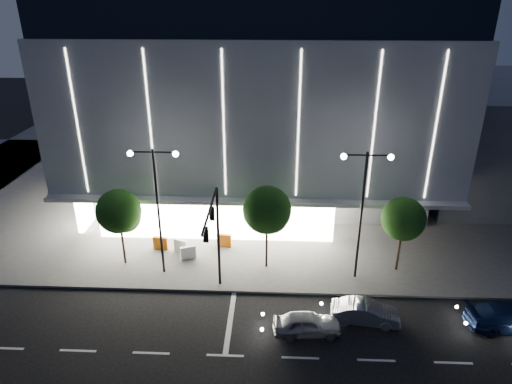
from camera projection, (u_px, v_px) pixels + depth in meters
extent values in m
plane|color=black|center=(193.00, 335.00, 25.78)|extent=(160.00, 160.00, 0.00)
cube|color=#474747|center=(280.00, 176.00, 47.45)|extent=(70.00, 40.00, 0.15)
cube|color=#4C4C51|center=(261.00, 159.00, 46.75)|extent=(28.00, 21.00, 4.00)
cube|color=#99999E|center=(260.00, 89.00, 41.88)|extent=(30.00, 25.00, 11.00)
cube|color=black|center=(261.00, 7.00, 39.03)|extent=(29.40, 24.50, 3.00)
cube|color=white|center=(215.00, 217.00, 34.73)|extent=(18.00, 0.40, 3.60)
cube|color=white|center=(101.00, 187.00, 40.00)|extent=(0.40, 10.00, 3.60)
cube|color=#99999E|center=(254.00, 198.00, 32.84)|extent=(30.00, 2.00, 0.30)
cube|color=white|center=(254.00, 126.00, 30.45)|extent=(24.00, 0.06, 10.00)
cube|color=#4C4C51|center=(495.00, 133.00, 44.61)|extent=(16.00, 20.00, 10.00)
cylinder|color=black|center=(218.00, 239.00, 28.69)|extent=(0.18, 0.18, 7.00)
cylinder|color=black|center=(210.00, 209.00, 24.62)|extent=(0.14, 5.80, 0.14)
cube|color=black|center=(212.00, 214.00, 25.51)|extent=(0.28, 0.18, 0.85)
cube|color=black|center=(206.00, 235.00, 23.32)|extent=(0.28, 0.18, 0.85)
sphere|color=#FF0C0C|center=(210.00, 209.00, 25.39)|extent=(0.14, 0.14, 0.14)
cylinder|color=black|center=(159.00, 215.00, 29.54)|extent=(0.16, 0.16, 9.00)
cylinder|color=black|center=(141.00, 152.00, 27.83)|extent=(1.40, 0.10, 0.10)
cylinder|color=black|center=(164.00, 152.00, 27.77)|extent=(1.40, 0.10, 0.10)
sphere|color=white|center=(130.00, 153.00, 27.89)|extent=(0.36, 0.36, 0.36)
sphere|color=white|center=(176.00, 154.00, 27.78)|extent=(0.36, 0.36, 0.36)
cylinder|color=black|center=(361.00, 219.00, 29.02)|extent=(0.16, 0.16, 9.00)
cylinder|color=black|center=(356.00, 155.00, 27.30)|extent=(1.40, 0.10, 0.10)
cylinder|color=black|center=(379.00, 155.00, 27.25)|extent=(1.40, 0.10, 0.10)
sphere|color=white|center=(344.00, 156.00, 27.37)|extent=(0.36, 0.36, 0.36)
sphere|color=white|center=(391.00, 157.00, 27.26)|extent=(0.36, 0.36, 0.36)
cylinder|color=black|center=(123.00, 241.00, 31.64)|extent=(0.16, 0.16, 3.78)
sphere|color=#183C10|center=(119.00, 211.00, 30.69)|extent=(3.02, 3.02, 3.02)
sphere|color=#183C10|center=(125.00, 217.00, 31.08)|extent=(2.16, 2.16, 2.16)
sphere|color=#183C10|center=(115.00, 216.00, 30.70)|extent=(1.94, 1.94, 1.94)
cylinder|color=black|center=(267.00, 243.00, 31.18)|extent=(0.16, 0.16, 4.06)
sphere|color=#183C10|center=(267.00, 210.00, 30.17)|extent=(3.25, 3.25, 3.25)
sphere|color=#183C10|center=(271.00, 216.00, 30.57)|extent=(2.32, 2.32, 2.32)
sphere|color=#183C10|center=(263.00, 216.00, 30.18)|extent=(2.09, 2.09, 2.09)
cylinder|color=black|center=(399.00, 248.00, 30.90)|extent=(0.16, 0.16, 3.64)
sphere|color=#183C10|center=(403.00, 219.00, 29.99)|extent=(2.91, 2.91, 2.91)
sphere|color=#183C10|center=(406.00, 225.00, 30.38)|extent=(2.08, 2.08, 2.08)
sphere|color=#183C10|center=(400.00, 224.00, 29.99)|extent=(1.87, 1.87, 1.87)
imported|color=#93959A|center=(307.00, 324.00, 25.67)|extent=(3.98, 1.91, 1.31)
imported|color=#B0B3B9|center=(365.00, 313.00, 26.56)|extent=(4.08, 1.82, 1.30)
imported|color=navy|center=(510.00, 317.00, 26.09)|extent=(5.06, 2.31, 1.44)
cube|color=#E65F0C|center=(161.00, 243.00, 33.83)|extent=(1.12, 0.39, 1.00)
cube|color=white|center=(181.00, 246.00, 33.47)|extent=(1.11, 0.64, 1.00)
cube|color=orange|center=(224.00, 240.00, 34.22)|extent=(1.13, 0.46, 1.00)
cube|color=silver|center=(188.00, 253.00, 32.61)|extent=(1.11, 0.66, 1.00)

